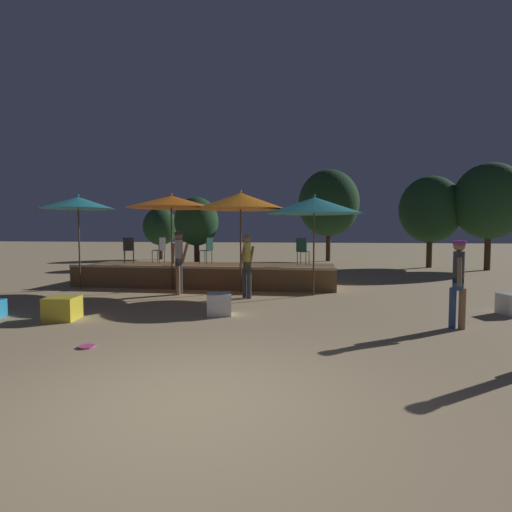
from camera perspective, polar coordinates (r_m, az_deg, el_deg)
ground_plane at (r=4.71m, az=-9.63°, el=-20.12°), size 120.00×120.00×0.00m
wooden_deck at (r=14.25m, az=-6.91°, el=-2.66°), size 8.85×2.71×0.76m
patio_umbrella_0 at (r=11.76m, az=8.31°, el=7.16°), size 2.75×2.75×2.95m
patio_umbrella_1 at (r=13.14m, az=-12.01°, el=7.58°), size 2.83×2.83×3.10m
patio_umbrella_2 at (r=14.24m, az=-24.08°, el=6.94°), size 2.31×2.31×3.07m
patio_umbrella_3 at (r=12.28m, az=-2.22°, el=7.84°), size 2.78×2.78×3.13m
cube_seat_0 at (r=9.50m, az=-25.91°, el=-6.73°), size 0.70×0.70×0.49m
cube_seat_1 at (r=9.11m, az=-5.29°, el=-6.84°), size 0.64×0.64×0.48m
cube_seat_3 at (r=10.76m, az=32.63°, el=-5.81°), size 0.56×0.56×0.48m
person_0 at (r=8.61m, az=26.93°, el=-2.96°), size 0.29×0.54×1.72m
person_2 at (r=12.03m, az=-10.95°, el=-0.32°), size 0.54×0.31×1.87m
person_3 at (r=11.18m, az=-1.30°, el=-1.05°), size 0.40×0.51×1.79m
bistro_chair_0 at (r=14.66m, az=-17.72°, el=1.14°), size 0.44×0.45×0.90m
bistro_chair_1 at (r=13.85m, az=-6.90°, el=1.15°), size 0.44×0.44×0.90m
bistro_chair_2 at (r=13.16m, az=6.64°, el=1.02°), size 0.44×0.44×0.90m
bistro_chair_3 at (r=14.42m, az=-13.50°, el=1.17°), size 0.43×0.42×0.90m
frisbee_disc at (r=7.18m, az=-23.05°, el=-11.82°), size 0.25×0.25×0.03m
background_tree_0 at (r=21.66m, az=-8.51°, el=4.87°), size 2.35×2.35×3.69m
background_tree_1 at (r=25.40m, az=10.34°, el=7.44°), size 3.74×3.74×5.68m
background_tree_2 at (r=22.42m, az=23.65°, el=6.11°), size 3.09×3.09×4.69m
background_tree_3 at (r=27.20m, az=-13.51°, el=4.10°), size 2.25×2.25×3.42m
background_tree_4 at (r=22.18m, az=30.36°, el=6.78°), size 3.29×3.29×5.13m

